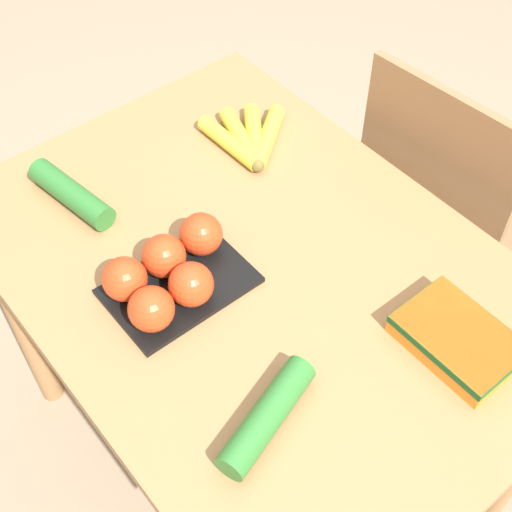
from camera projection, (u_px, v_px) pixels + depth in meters
name	position (u px, v px, depth m)	size (l,w,h in m)	color
ground_plane	(256.00, 449.00, 1.91)	(12.00, 12.00, 0.00)	gray
dining_table	(256.00, 307.00, 1.41)	(1.12, 0.79, 0.78)	#9E7044
chair	(444.00, 221.00, 1.77)	(0.45, 0.43, 0.95)	#8E6642
banana_bunch	(249.00, 140.00, 1.52)	(0.19, 0.18, 0.04)	brown
tomato_pack	(169.00, 274.00, 1.25)	(0.17, 0.26, 0.09)	black
carrot_bag	(458.00, 338.00, 1.18)	(0.20, 0.14, 0.04)	orange
cucumber_near	(267.00, 416.00, 1.09)	(0.11, 0.22, 0.05)	#2D702D
cucumber_far	(71.00, 194.00, 1.40)	(0.21, 0.08, 0.05)	#2D702D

